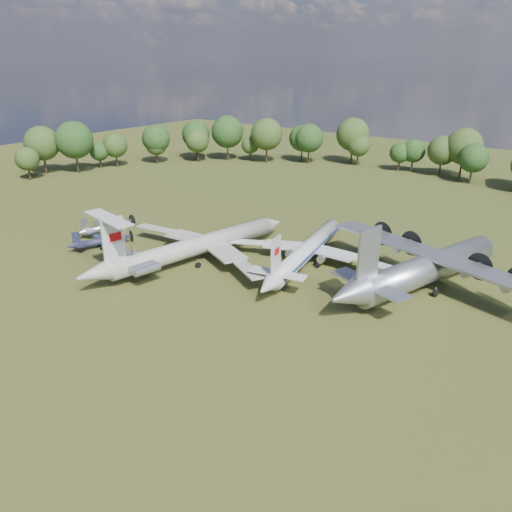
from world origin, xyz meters
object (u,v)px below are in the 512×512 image
Objects in this scene: il62_airliner at (197,249)px; an12_transport at (427,272)px; person_on_il62 at (132,251)px; tu104_jet at (307,253)px; small_prop_northwest at (106,228)px; small_prop_west at (101,243)px.

an12_transport is (35.82, 13.38, 0.55)m from il62_airliner.
an12_transport is 26.94× the size of person_on_il62.
an12_transport is 45.93m from person_on_il62.
person_on_il62 reaches higher than tu104_jet.
il62_airliner is at bearing 7.76° from small_prop_northwest.
small_prop_west is at bearing -27.57° from person_on_il62.
tu104_jet is at bearing -136.41° from person_on_il62.
person_on_il62 reaches higher than small_prop_northwest.
small_prop_northwest is at bearing -176.57° from tu104_jet.
small_prop_west is 8.39m from small_prop_northwest.
person_on_il62 is (22.69, -11.70, 4.20)m from small_prop_northwest.
il62_airliner is at bearing 39.74° from small_prop_west.
small_prop_west is 8.56× the size of person_on_il62.
an12_transport is 62.33m from small_prop_northwest.
an12_transport is at bearing 19.42° from small_prop_northwest.
small_prop_west is (-54.64, -19.70, -1.79)m from an12_transport.
tu104_jet is 20.08m from an12_transport.
small_prop_northwest is at bearing -150.83° from an12_transport.
tu104_jet reaches higher than small_prop_west.
person_on_il62 reaches higher than an12_transport.
tu104_jet is 2.80× the size of small_prop_northwest.
person_on_il62 is at bearing -90.00° from il62_airliner.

